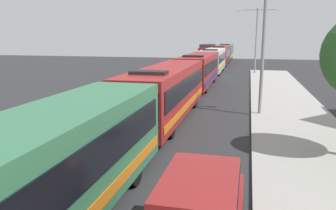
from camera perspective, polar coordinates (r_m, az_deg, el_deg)
bus_lead at (r=8.83m, az=-19.49°, el=-10.17°), size 2.58×11.20×3.21m
bus_second_in_line at (r=19.88m, az=-0.21°, el=2.46°), size 2.58×12.30×3.21m
bus_middle at (r=32.71m, az=5.23°, el=6.04°), size 2.58×11.94×3.21m
bus_fourth_in_line at (r=45.13m, az=7.53°, el=7.53°), size 2.58×11.10×3.21m
bus_rear at (r=57.23m, az=8.81°, el=8.35°), size 2.58×12.21×3.21m
bus_tail_end at (r=69.91m, az=9.68°, el=8.90°), size 2.58×12.02×3.21m
box_truck_oncoming at (r=66.52m, az=6.59°, el=8.88°), size 2.35×8.36×3.15m
streetlamp_mid at (r=21.13m, az=15.83°, el=11.33°), size 5.12×0.28×7.79m
streetlamp_far at (r=44.64m, az=14.67°, el=11.49°), size 5.17×0.28×8.00m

